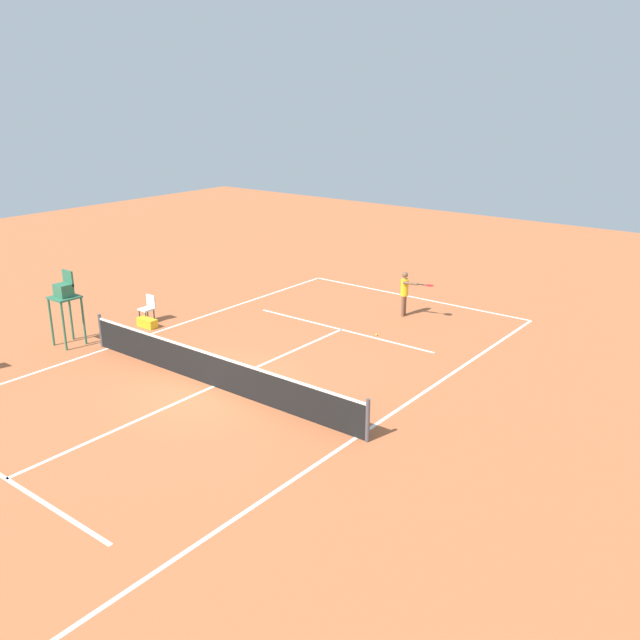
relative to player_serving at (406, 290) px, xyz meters
name	(u,v)px	position (x,y,z in m)	size (l,w,h in m)	color
ground_plane	(214,386)	(0.94, 8.56, -0.96)	(60.00, 60.00, 0.00)	#B76038
court_lines	(214,386)	(0.94, 8.56, -0.96)	(9.63, 21.70, 0.01)	white
tennis_net	(213,370)	(0.94, 8.56, -0.47)	(10.23, 0.10, 1.07)	#4C4C51
player_serving	(406,290)	(0.00, 0.00, 0.00)	(1.29, 0.45, 1.63)	brown
tennis_ball	(376,335)	(-0.36, 2.40, -0.93)	(0.07, 0.07, 0.07)	#CCE033
umpire_chair	(65,296)	(6.94, 9.09, 0.64)	(0.80, 0.80, 2.41)	#2D6B4C
courtside_chair_mid	(148,307)	(6.78, 6.08, -0.43)	(0.44, 0.46, 0.95)	#262626
equipment_bag	(147,323)	(6.37, 6.48, -0.81)	(0.76, 0.32, 0.30)	yellow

